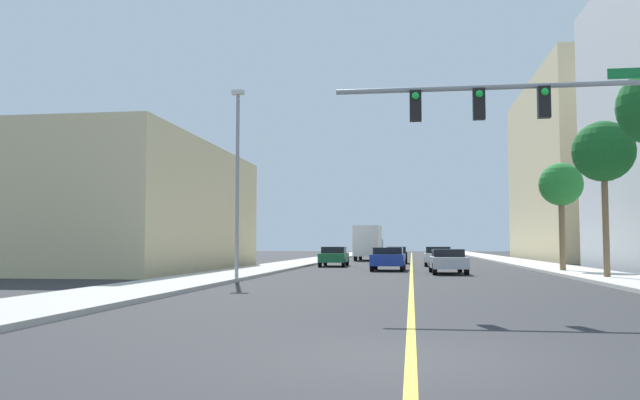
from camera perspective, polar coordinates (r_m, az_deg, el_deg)
name	(u,v)px	position (r m, az deg, el deg)	size (l,w,h in m)	color
ground	(411,265)	(51.27, 8.00, -5.61)	(192.00, 192.00, 0.00)	#2D2D30
sidewalk_left	(297,263)	(52.06, -2.03, -5.53)	(3.58, 168.00, 0.15)	#B2ADA3
sidewalk_right	(532,264)	(52.05, 18.02, -5.35)	(3.58, 168.00, 0.15)	beige
lane_marking_center	(411,265)	(51.27, 8.00, -5.61)	(0.16, 144.00, 0.01)	yellow
building_left_near	(131,208)	(42.40, -16.16, -0.70)	(10.90, 21.30, 7.65)	beige
building_right_far	(606,170)	(70.97, 23.71, 2.41)	(14.84, 27.96, 17.91)	beige
traffic_signal_mast	(576,125)	(18.50, 21.49, 6.11)	(9.73, 0.36, 6.19)	gray
street_lamp	(237,173)	(29.65, -7.23, 2.36)	(0.56, 0.28, 8.43)	gray
palm_mid	(604,153)	(31.89, 23.53, 3.80)	(2.72, 2.72, 6.95)	brown
palm_far	(561,186)	(38.82, 20.31, 1.17)	(2.41, 2.41, 5.98)	brown
car_green	(334,256)	(46.75, 1.23, -4.91)	(1.94, 4.60, 1.40)	#196638
car_white	(438,256)	(47.89, 10.27, -4.85)	(2.01, 3.89, 1.40)	white
car_black	(396,255)	(54.22, 6.70, -4.76)	(1.80, 4.30, 1.37)	black
car_blue	(388,258)	(39.48, 5.99, -5.08)	(2.03, 4.01, 1.39)	#1E389E
car_silver	(448,261)	(35.84, 11.10, -5.21)	(1.93, 4.52, 1.32)	#BCBCC1
delivery_truck	(368,242)	(63.58, 4.24, -3.72)	(2.52, 7.29, 3.33)	#194799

